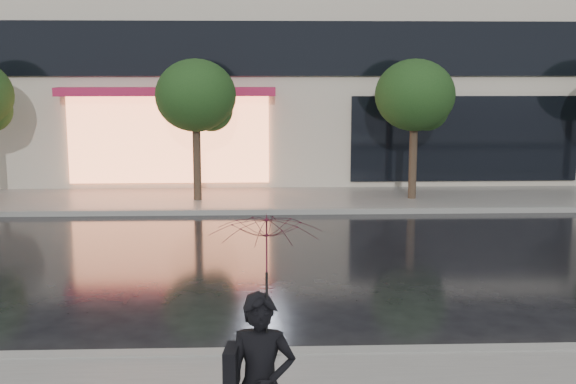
{
  "coord_description": "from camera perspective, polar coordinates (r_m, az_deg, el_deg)",
  "views": [
    {
      "loc": [
        -1.24,
        -9.81,
        3.73
      ],
      "look_at": [
        -0.73,
        3.71,
        1.4
      ],
      "focal_mm": 45.0,
      "sensor_mm": 36.0,
      "label": 1
    }
  ],
  "objects": [
    {
      "name": "pedestrian_with_umbrella",
      "position": [
        6.28,
        -1.89,
        -9.12
      ],
      "size": [
        1.05,
        1.07,
        2.4
      ],
      "rotation": [
        0.0,
        0.0,
        -0.1
      ],
      "color": "black",
      "rests_on": "sidewalk_near"
    },
    {
      "name": "curb_near",
      "position": [
        9.62,
        5.54,
        -12.64
      ],
      "size": [
        60.0,
        0.25,
        0.14
      ],
      "primitive_type": "cube",
      "color": "gray",
      "rests_on": "ground"
    },
    {
      "name": "tree_mid_west",
      "position": [
        19.93,
        -7.13,
        7.37
      ],
      "size": [
        2.2,
        2.2,
        3.99
      ],
      "color": "#33261C",
      "rests_on": "ground"
    },
    {
      "name": "ground",
      "position": [
        10.56,
        4.8,
        -10.94
      ],
      "size": [
        120.0,
        120.0,
        0.0
      ],
      "primitive_type": "plane",
      "color": "black",
      "rests_on": "ground"
    },
    {
      "name": "sidewalk_far",
      "position": [
        20.43,
        1.34,
        -0.59
      ],
      "size": [
        60.0,
        3.5,
        0.12
      ],
      "primitive_type": "cube",
      "color": "slate",
      "rests_on": "ground"
    },
    {
      "name": "tree_mid_east",
      "position": [
        20.31,
        10.13,
        7.34
      ],
      "size": [
        2.2,
        2.2,
        3.99
      ],
      "color": "#33261C",
      "rests_on": "ground"
    },
    {
      "name": "curb_far",
      "position": [
        18.71,
        1.67,
        -1.52
      ],
      "size": [
        60.0,
        0.25,
        0.14
      ],
      "primitive_type": "cube",
      "color": "gray",
      "rests_on": "ground"
    }
  ]
}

